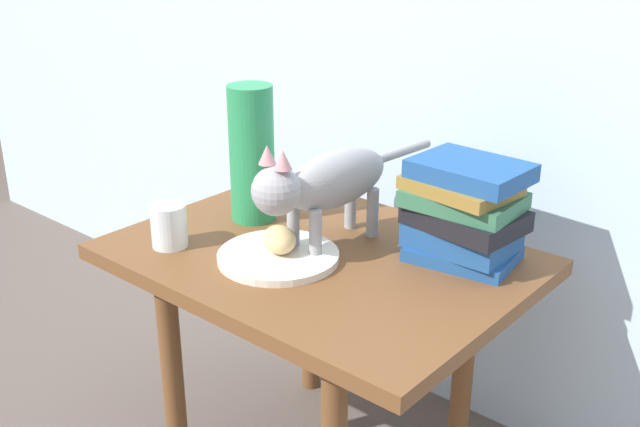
{
  "coord_description": "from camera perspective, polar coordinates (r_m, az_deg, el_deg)",
  "views": [
    {
      "loc": [
        0.86,
        -1.0,
        1.13
      ],
      "look_at": [
        0.0,
        0.0,
        0.59
      ],
      "focal_mm": 42.7,
      "sensor_mm": 36.0,
      "label": 1
    }
  ],
  "objects": [
    {
      "name": "side_table",
      "position": [
        1.49,
        -0.0,
        -5.4
      ],
      "size": [
        0.77,
        0.56,
        0.51
      ],
      "color": "brown",
      "rests_on": "ground"
    },
    {
      "name": "plate",
      "position": [
        1.43,
        -3.14,
        -3.23
      ],
      "size": [
        0.23,
        0.23,
        0.01
      ],
      "primitive_type": "cylinder",
      "color": "silver",
      "rests_on": "side_table"
    },
    {
      "name": "bread_roll",
      "position": [
        1.42,
        -3.07,
        -1.97
      ],
      "size": [
        0.1,
        0.09,
        0.05
      ],
      "primitive_type": "ellipsoid",
      "rotation": [
        0.0,
        0.0,
        2.6
      ],
      "color": "#E0BC7A",
      "rests_on": "plate"
    },
    {
      "name": "cat",
      "position": [
        1.43,
        0.36,
        2.34
      ],
      "size": [
        0.11,
        0.48,
        0.23
      ],
      "color": "#99999E",
      "rests_on": "side_table"
    },
    {
      "name": "book_stack",
      "position": [
        1.41,
        10.76,
        0.17
      ],
      "size": [
        0.22,
        0.17,
        0.19
      ],
      "color": "#1E4C8C",
      "rests_on": "side_table"
    },
    {
      "name": "green_vase",
      "position": [
        1.57,
        -5.13,
        4.47
      ],
      "size": [
        0.09,
        0.09,
        0.29
      ],
      "primitive_type": "cylinder",
      "color": "#288C51",
      "rests_on": "side_table"
    },
    {
      "name": "candle_jar",
      "position": [
        1.5,
        -11.24,
        -1.06
      ],
      "size": [
        0.07,
        0.07,
        0.08
      ],
      "color": "silver",
      "rests_on": "side_table"
    }
  ]
}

